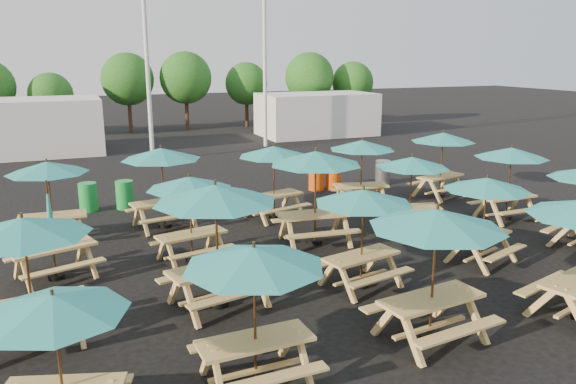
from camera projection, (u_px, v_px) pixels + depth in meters
name	position (u px, v px, depth m)	size (l,w,h in m)	color
ground	(309.00, 244.00, 15.19)	(120.00, 120.00, 0.00)	black
picnic_unit_0	(54.00, 312.00, 7.22)	(2.44, 2.44, 2.03)	tan
picnic_unit_1	(23.00, 233.00, 9.48)	(2.47, 2.47, 2.35)	tan
picnic_unit_2	(52.00, 239.00, 12.61)	(2.20, 2.05, 2.31)	tan
picnic_unit_3	(48.00, 171.00, 14.95)	(2.22, 2.22, 2.24)	tan
picnic_unit_4	(254.00, 264.00, 8.30)	(2.25, 2.25, 2.26)	tan
picnic_unit_5	(216.00, 200.00, 10.92)	(2.93, 2.93, 2.56)	tan
picnic_unit_6	(189.00, 187.00, 13.48)	(2.47, 2.47, 2.16)	tan
picnic_unit_7	(161.00, 158.00, 16.15)	(2.67, 2.67, 2.40)	tan
picnic_unit_8	(437.00, 226.00, 9.59)	(2.64, 2.64, 2.46)	tan
picnic_unit_9	(363.00, 202.00, 11.93)	(2.55, 2.55, 2.23)	tan
picnic_unit_10	(316.00, 163.00, 14.69)	(2.67, 2.67, 2.56)	tan
picnic_unit_11	(274.00, 155.00, 17.11)	(2.68, 2.68, 2.29)	tan
picnic_unit_13	(487.00, 188.00, 13.39)	(2.63, 2.63, 2.15)	tan
picnic_unit_14	(412.00, 166.00, 15.83)	(2.54, 2.54, 2.20)	tan
picnic_unit_15	(362.00, 148.00, 18.42)	(2.59, 2.59, 2.27)	tan
picnic_unit_18	(511.00, 156.00, 16.95)	(2.23, 2.23, 2.28)	tan
picnic_unit_19	(443.00, 140.00, 19.71)	(2.79, 2.79, 2.34)	tan
waste_bin_0	(88.00, 197.00, 18.24)	(0.58, 0.58, 0.94)	green
waste_bin_1	(125.00, 195.00, 18.55)	(0.58, 0.58, 0.94)	green
waste_bin_2	(316.00, 178.00, 21.08)	(0.58, 0.58, 0.94)	#D74B0C
waste_bin_3	(333.00, 177.00, 21.26)	(0.58, 0.58, 0.94)	#D74B0C
waste_bin_4	(383.00, 172.00, 22.05)	(0.58, 0.58, 0.94)	gray
mast_0	(145.00, 31.00, 25.63)	(0.20, 0.20, 12.00)	silver
mast_1	(265.00, 34.00, 29.79)	(0.20, 0.20, 12.00)	silver
event_tent_0	(18.00, 127.00, 28.15)	(8.00, 4.00, 2.80)	silver
event_tent_1	(317.00, 114.00, 35.25)	(7.00, 4.00, 2.60)	silver
tree_2	(51.00, 95.00, 33.54)	(2.59, 2.59, 3.93)	#382314
tree_3	(128.00, 79.00, 35.99)	(3.36, 3.36, 5.09)	#382314
tree_4	(186.00, 78.00, 36.89)	(3.41, 3.41, 5.17)	#382314
tree_5	(246.00, 84.00, 38.95)	(2.94, 2.94, 4.45)	#382314
tree_6	(310.00, 77.00, 38.70)	(3.38, 3.38, 5.13)	#382314
tree_7	(353.00, 83.00, 40.06)	(2.95, 2.95, 4.48)	#382314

